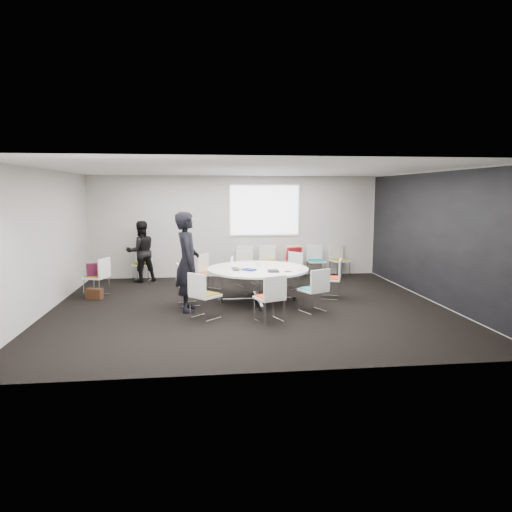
{
  "coord_description": "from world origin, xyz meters",
  "views": [
    {
      "loc": [
        -0.92,
        -9.17,
        2.35
      ],
      "look_at": [
        0.2,
        0.4,
        1.0
      ],
      "focal_mm": 32.0,
      "sensor_mm": 36.0,
      "label": 1
    }
  ],
  "objects": [
    {
      "name": "chair_ring_e",
      "position": [
        -1.25,
        0.29,
        0.28
      ],
      "size": [
        0.54,
        0.55,
        0.88
      ],
      "rotation": [
        0.0,
        0.0,
        4.94
      ],
      "color": "silver",
      "rests_on": "ground"
    },
    {
      "name": "chair_back_a",
      "position": [
        0.24,
        3.17,
        0.28
      ],
      "size": [
        0.47,
        0.46,
        0.88
      ],
      "rotation": [
        0.0,
        0.0,
        3.17
      ],
      "color": "silver",
      "rests_on": "ground"
    },
    {
      "name": "chair_ring_c",
      "position": [
        0.19,
        2.1,
        0.28
      ],
      "size": [
        0.59,
        0.58,
        0.88
      ],
      "rotation": [
        0.0,
        0.0,
        3.5
      ],
      "color": "silver",
      "rests_on": "ground"
    },
    {
      "name": "laptop",
      "position": [
        -0.19,
        0.32,
        0.74
      ],
      "size": [
        0.28,
        0.39,
        0.03
      ],
      "primitive_type": "imported",
      "rotation": [
        0.0,
        0.0,
        1.72
      ],
      "color": "#333338",
      "rests_on": "conference_table"
    },
    {
      "name": "papers_right",
      "position": [
        0.68,
        0.77,
        0.73
      ],
      "size": [
        0.36,
        0.31,
        0.0
      ],
      "primitive_type": "cube",
      "rotation": [
        0.0,
        0.0,
        0.39
      ],
      "color": "silver",
      "rests_on": "conference_table"
    },
    {
      "name": "chair_back_b",
      "position": [
        0.86,
        3.17,
        0.28
      ],
      "size": [
        0.47,
        0.46,
        0.88
      ],
      "rotation": [
        0.0,
        0.0,
        3.11
      ],
      "color": "silver",
      "rests_on": "ground"
    },
    {
      "name": "chair_back_d",
      "position": [
        2.21,
        3.12,
        0.28
      ],
      "size": [
        0.47,
        0.46,
        0.88
      ],
      "rotation": [
        0.0,
        0.0,
        3.16
      ],
      "color": "silver",
      "rests_on": "ground"
    },
    {
      "name": "notebook_black",
      "position": [
        0.51,
        -0.0,
        0.74
      ],
      "size": [
        0.23,
        0.31,
        0.02
      ],
      "primitive_type": "cube",
      "rotation": [
        0.0,
        0.0,
        -0.04
      ],
      "color": "black",
      "rests_on": "conference_table"
    },
    {
      "name": "chair_back_e",
      "position": [
        2.89,
        3.17,
        0.28
      ],
      "size": [
        0.56,
        0.55,
        0.88
      ],
      "rotation": [
        0.0,
        0.0,
        3.4
      ],
      "color": "silver",
      "rests_on": "ground"
    },
    {
      "name": "conference_table",
      "position": [
        0.24,
        0.44,
        0.54
      ],
      "size": [
        2.18,
        2.18,
        0.73
      ],
      "color": "silver",
      "rests_on": "ground"
    },
    {
      "name": "chair_ring_g",
      "position": [
        0.27,
        -1.15,
        0.28
      ],
      "size": [
        0.59,
        0.59,
        0.88
      ],
      "rotation": [
        0.0,
        0.0,
        6.66
      ],
      "color": "silver",
      "rests_on": "ground"
    },
    {
      "name": "brown_bag",
      "position": [
        -3.32,
        1.04,
        0.12
      ],
      "size": [
        0.39,
        0.27,
        0.24
      ],
      "primitive_type": "cube",
      "rotation": [
        0.0,
        0.0,
        -0.34
      ],
      "color": "#351E11",
      "rests_on": "ground"
    },
    {
      "name": "laptop_lid",
      "position": [
        -0.31,
        0.53,
        0.86
      ],
      "size": [
        0.07,
        0.3,
        0.22
      ],
      "primitive_type": "cube",
      "rotation": [
        0.0,
        0.0,
        1.38
      ],
      "color": "silver",
      "rests_on": "conference_table"
    },
    {
      "name": "chair_ring_b",
      "position": [
        1.2,
        1.69,
        0.28
      ],
      "size": [
        0.64,
        0.64,
        0.88
      ],
      "rotation": [
        0.0,
        0.0,
        2.23
      ],
      "color": "silver",
      "rests_on": "ground"
    },
    {
      "name": "projection_screen",
      "position": [
        0.8,
        3.46,
        1.85
      ],
      "size": [
        1.9,
        0.03,
        1.35
      ],
      "primitive_type": "cube",
      "color": "white",
      "rests_on": "room_shell"
    },
    {
      "name": "chair_ring_h",
      "position": [
        1.23,
        -0.58,
        0.28
      ],
      "size": [
        0.61,
        0.6,
        0.88
      ],
      "rotation": [
        0.0,
        0.0,
        6.73
      ],
      "color": "silver",
      "rests_on": "ground"
    },
    {
      "name": "chair_back_c",
      "position": [
        1.53,
        3.12,
        0.28
      ],
      "size": [
        0.6,
        0.6,
        0.88
      ],
      "rotation": [
        0.0,
        0.0,
        2.71
      ],
      "color": "silver",
      "rests_on": "ground"
    },
    {
      "name": "tablet_folio",
      "position": [
        0.03,
        0.2,
        0.74
      ],
      "size": [
        0.33,
        0.32,
        0.03
      ],
      "primitive_type": "cube",
      "rotation": [
        0.0,
        0.0,
        -0.73
      ],
      "color": "navy",
      "rests_on": "conference_table"
    },
    {
      "name": "person_main",
      "position": [
        -1.23,
        -0.17,
        0.99
      ],
      "size": [
        0.5,
        0.74,
        1.98
      ],
      "primitive_type": "imported",
      "rotation": [
        0.0,
        0.0,
        1.61
      ],
      "color": "black",
      "rests_on": "ground"
    },
    {
      "name": "chair_ring_a",
      "position": [
        1.89,
        0.52,
        0.28
      ],
      "size": [
        0.58,
        0.59,
        0.88
      ],
      "rotation": [
        0.0,
        0.0,
        1.21
      ],
      "color": "silver",
      "rests_on": "ground"
    },
    {
      "name": "phone",
      "position": [
        0.81,
        -0.06,
        0.73
      ],
      "size": [
        0.14,
        0.07,
        0.01
      ],
      "primitive_type": "cube",
      "rotation": [
        0.0,
        0.0,
        -0.01
      ],
      "color": "black",
      "rests_on": "conference_table"
    },
    {
      "name": "room_shell",
      "position": [
        0.09,
        0.0,
        1.4
      ],
      "size": [
        8.08,
        7.08,
        2.88
      ],
      "color": "black",
      "rests_on": "ground"
    },
    {
      "name": "chair_person_back",
      "position": [
        -2.54,
        3.15,
        0.28
      ],
      "size": [
        0.51,
        0.5,
        0.88
      ],
      "rotation": [
        0.0,
        0.0,
        3.01
      ],
      "color": "silver",
      "rests_on": "ground"
    },
    {
      "name": "cup",
      "position": [
        0.29,
        0.8,
        0.78
      ],
      "size": [
        0.08,
        0.08,
        0.09
      ],
      "primitive_type": "cylinder",
      "color": "white",
      "rests_on": "conference_table"
    },
    {
      "name": "person_back",
      "position": [
        -2.55,
        2.98,
        0.8
      ],
      "size": [
        0.96,
        0.87,
        1.61
      ],
      "primitive_type": "imported",
      "rotation": [
        0.0,
        0.0,
        3.54
      ],
      "color": "black",
      "rests_on": "ground"
    },
    {
      "name": "red_jacket",
      "position": [
        1.53,
        2.89,
        0.7
      ],
      "size": [
        0.47,
        0.33,
        0.36
      ],
      "primitive_type": "cube",
      "rotation": [
        0.17,
        0.0,
        0.43
      ],
      "color": "#A5141B",
      "rests_on": "chair_back_c"
    },
    {
      "name": "chair_spare_left",
      "position": [
        -3.32,
        1.36,
        0.28
      ],
      "size": [
        0.58,
        0.59,
        0.88
      ],
      "rotation": [
        0.0,
        0.0,
        1.21
      ],
      "color": "silver",
      "rests_on": "ground"
    },
    {
      "name": "papers_front",
      "position": [
        1.05,
        0.44,
        0.73
      ],
      "size": [
        0.36,
        0.32,
        0.0
      ],
      "primitive_type": "cube",
      "rotation": [
        0.0,
        0.0,
        -0.43
      ],
      "color": "silver",
      "rests_on": "conference_table"
    },
    {
      "name": "chair_ring_f",
      "position": [
        -0.9,
        -0.81,
        0.28
      ],
      "size": [
        0.64,
        0.64,
        0.88
      ],
      "rotation": [
        0.0,
        0.0,
        5.47
      ],
      "color": "silver",
      "rests_on": "ground"
    },
    {
      "name": "maroon_bag",
      "position": [
        -3.34,
        1.36,
        0.62
      ],
      "size": [
        0.42,
        0.28,
        0.28
      ],
      "primitive_type": "cube",
      "rotation": [
        0.0,
        0.0,
        0.38
      ],
      "color": "#491329",
      "rests_on": "chair_spare_left"
    },
    {
      "name": "chair_ring_d",
      "position": [
        -0.77,
        1.62,
        0.28
      ],
      "size": [
        0.63,
        0.63,
        0.88
      ],
      "rotation": [
        0.0,
        0.0,
        4.1
      ],
      "color": "silver",
      "rests_on": "ground"
    }
  ]
}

